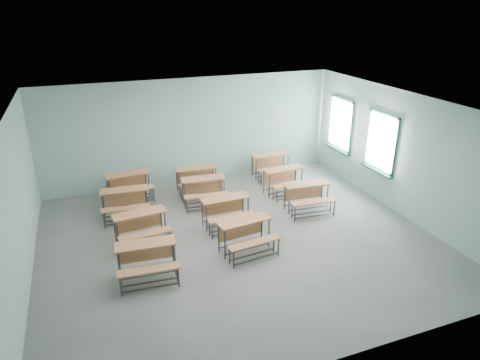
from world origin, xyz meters
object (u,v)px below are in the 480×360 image
at_px(desk_unit_r0c0, 147,256).
at_px(desk_unit_r2c2, 285,177).
at_px(desk_unit_r1c2, 308,194).
at_px(desk_unit_r2c1, 204,188).
at_px(desk_unit_r3c0, 129,183).
at_px(desk_unit_r3c1, 197,176).
at_px(desk_unit_r1c1, 227,208).
at_px(desk_unit_r3c2, 272,163).
at_px(desk_unit_r1c0, 141,224).
at_px(desk_unit_r2c0, 125,200).
at_px(desk_unit_r0c1, 246,232).

xyz_separation_m(desk_unit_r0c0, desk_unit_r2c2, (4.46, 2.79, 0.00)).
height_order(desk_unit_r1c2, desk_unit_r2c2, same).
bearing_deg(desk_unit_r2c1, desk_unit_r3c0, 156.16).
bearing_deg(desk_unit_r3c1, desk_unit_r1c1, -85.03).
distance_m(desk_unit_r1c1, desk_unit_r2c1, 1.43).
height_order(desk_unit_r1c2, desk_unit_r3c1, same).
relative_size(desk_unit_r1c1, desk_unit_r3c2, 1.01).
height_order(desk_unit_r1c0, desk_unit_r2c2, same).
xyz_separation_m(desk_unit_r1c2, desk_unit_r3c0, (-4.37, 2.43, 0.00)).
bearing_deg(desk_unit_r3c0, desk_unit_r0c0, -99.08).
height_order(desk_unit_r1c1, desk_unit_r2c1, same).
height_order(desk_unit_r1c2, desk_unit_r3c2, same).
bearing_deg(desk_unit_r2c1, desk_unit_r0c0, -119.66).
bearing_deg(desk_unit_r2c0, desk_unit_r2c2, 3.12).
distance_m(desk_unit_r2c2, desk_unit_r3c0, 4.46).
bearing_deg(desk_unit_r2c2, desk_unit_r0c1, -136.60).
xyz_separation_m(desk_unit_r2c1, desk_unit_r3c1, (0.04, 0.85, 0.00)).
relative_size(desk_unit_r0c0, desk_unit_r2c1, 0.99).
bearing_deg(desk_unit_r1c0, desk_unit_r3c0, 82.81).
bearing_deg(desk_unit_r1c2, desk_unit_r0c1, -145.26).
xyz_separation_m(desk_unit_r2c1, desk_unit_r3c2, (2.57, 1.14, 0.00)).
relative_size(desk_unit_r1c2, desk_unit_r2c0, 1.00).
bearing_deg(desk_unit_r3c0, desk_unit_r2c0, -109.61).
relative_size(desk_unit_r1c2, desk_unit_r2c1, 0.99).
relative_size(desk_unit_r2c2, desk_unit_r3c2, 1.05).
bearing_deg(desk_unit_r3c2, desk_unit_r2c0, -165.42).
bearing_deg(desk_unit_r0c0, desk_unit_r1c1, 38.43).
bearing_deg(desk_unit_r1c2, desk_unit_r3c0, 155.55).
bearing_deg(desk_unit_r0c0, desk_unit_r2c2, 36.56).
bearing_deg(desk_unit_r3c0, desk_unit_r3c1, -13.07).
relative_size(desk_unit_r3c1, desk_unit_r3c2, 1.01).
distance_m(desk_unit_r2c0, desk_unit_r2c2, 4.55).
height_order(desk_unit_r0c0, desk_unit_r2c2, same).
bearing_deg(desk_unit_r3c0, desk_unit_r1c1, -57.10).
bearing_deg(desk_unit_r2c0, desk_unit_r2c1, 4.80).
distance_m(desk_unit_r0c1, desk_unit_r1c0, 2.45).
xyz_separation_m(desk_unit_r0c0, desk_unit_r2c0, (-0.09, 2.89, 0.00)).
height_order(desk_unit_r2c2, desk_unit_r3c1, same).
bearing_deg(desk_unit_r1c1, desk_unit_r0c0, -147.81).
xyz_separation_m(desk_unit_r0c0, desk_unit_r1c0, (0.10, 1.41, 0.00)).
xyz_separation_m(desk_unit_r2c0, desk_unit_r2c1, (2.13, 0.01, 0.00)).
bearing_deg(desk_unit_r3c2, desk_unit_r1c1, -132.35).
height_order(desk_unit_r0c0, desk_unit_r1c1, same).
bearing_deg(desk_unit_r2c1, desk_unit_r3c1, 92.79).
bearing_deg(desk_unit_r0c1, desk_unit_r3c2, 51.66).
height_order(desk_unit_r1c0, desk_unit_r2c0, same).
xyz_separation_m(desk_unit_r0c1, desk_unit_r2c2, (2.23, 2.58, 0.00)).
height_order(desk_unit_r0c1, desk_unit_r1c2, same).
height_order(desk_unit_r2c0, desk_unit_r2c2, same).
distance_m(desk_unit_r2c0, desk_unit_r2c1, 2.13).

